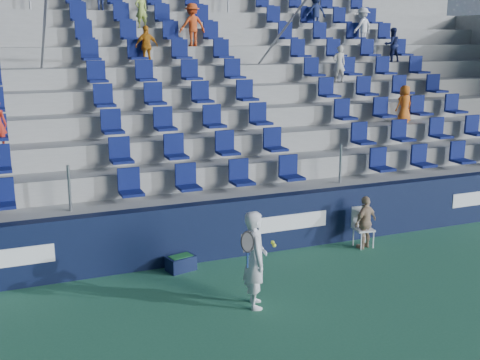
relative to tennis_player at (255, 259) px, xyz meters
name	(u,v)px	position (x,y,z in m)	size (l,w,h in m)	color
ground	(294,320)	(0.37, -0.74, -0.84)	(70.00, 70.00, 0.00)	#30704E
sponsor_wall	(225,229)	(0.37, 2.41, -0.24)	(24.00, 0.32, 1.20)	black
grandstand	(159,123)	(0.37, 7.51, 1.29)	(24.00, 8.17, 6.63)	#989893
tennis_player	(255,259)	(0.00, 0.00, 0.00)	(0.69, 0.70, 1.68)	silver
line_judge_chair	(362,224)	(3.36, 1.90, -0.35)	(0.43, 0.44, 0.87)	white
line_judge	(365,222)	(3.36, 1.76, -0.26)	(0.68, 0.28, 1.16)	tan
ball_bin	(181,262)	(-0.71, 2.01, -0.68)	(0.60, 0.47, 0.30)	#0E1736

